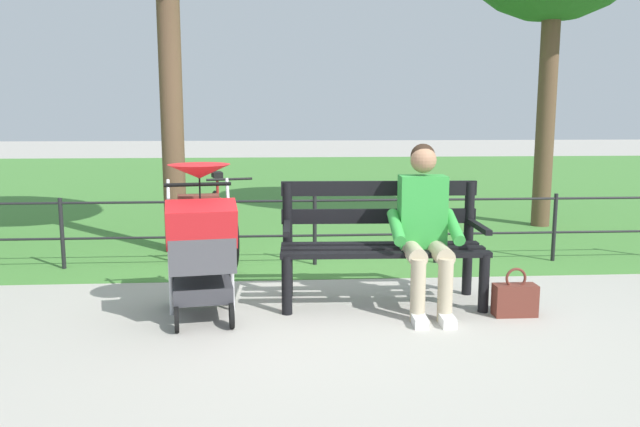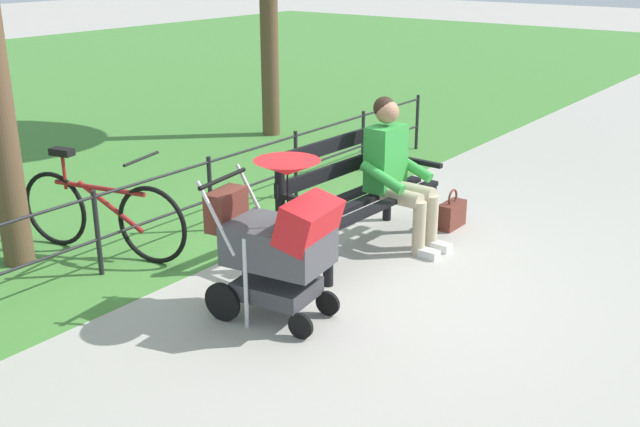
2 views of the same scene
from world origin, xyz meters
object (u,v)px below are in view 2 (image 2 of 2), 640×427
Objects in this scene: park_bench at (354,189)px; stroller at (279,238)px; bicycle at (101,213)px; handbag at (452,214)px; person_on_bench at (396,168)px.

stroller is at bearing 13.68° from park_bench.
bicycle is (1.39, -1.60, -0.16)m from park_bench.
person_on_bench is at bearing -18.81° from handbag.
park_bench reaches higher than bicycle.
bicycle is at bearing -49.05° from park_bench.
person_on_bench is at bearing -176.12° from stroller.
person_on_bench reaches higher than handbag.
park_bench is 1.41× the size of stroller.
handbag is (-2.33, 0.11, -0.47)m from stroller.
stroller is at bearing 90.12° from bicycle.
handbag is at bearing 138.79° from bicycle.
person_on_bench is at bearing 132.75° from bicycle.
person_on_bench is 1.11× the size of stroller.
bicycle is at bearing -41.21° from handbag.
park_bench reaches higher than handbag.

